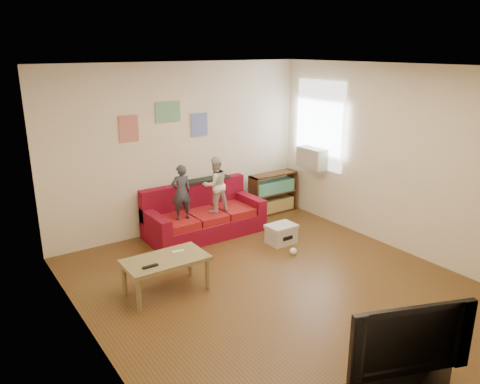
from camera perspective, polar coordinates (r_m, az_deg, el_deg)
room_shell at (r=5.56m, az=4.65°, el=0.93°), size 4.52×5.02×2.72m
sofa at (r=7.59m, az=-4.57°, el=-3.06°), size 1.88×0.86×0.83m
child_a at (r=7.08m, az=-7.18°, el=-0.03°), size 0.34×0.25×0.85m
child_b at (r=7.35m, az=-3.03°, el=0.91°), size 0.44×0.35×0.89m
coffee_table at (r=5.83m, az=-9.05°, el=-8.55°), size 1.01×0.56×0.45m
remote at (r=5.61m, az=-10.88°, el=-8.89°), size 0.19×0.05×0.02m
game_controller at (r=5.92m, az=-7.54°, el=-7.23°), size 0.15×0.06×0.03m
bookshelf at (r=8.54m, az=4.04°, el=-0.37°), size 0.92×0.28×0.74m
window at (r=8.15m, az=9.67°, el=8.07°), size 0.04×1.08×1.48m
ac_unit at (r=8.17m, az=8.86°, el=4.13°), size 0.28×0.55×0.35m
artwork_left at (r=7.18m, az=-13.41°, el=7.52°), size 0.30×0.01×0.40m
artwork_center at (r=7.41m, az=-8.78°, el=9.63°), size 0.42×0.01×0.32m
artwork_right at (r=7.69m, az=-4.97°, el=8.17°), size 0.30×0.01×0.38m
file_box at (r=7.26m, az=5.05°, el=-5.10°), size 0.44×0.33×0.30m
television at (r=4.04m, az=19.43°, el=-15.96°), size 1.01×0.49×0.59m
tissue at (r=6.93m, az=6.50°, el=-7.19°), size 0.12×0.12×0.10m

